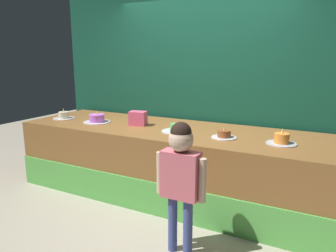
{
  "coord_description": "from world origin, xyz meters",
  "views": [
    {
      "loc": [
        1.58,
        -2.79,
        1.73
      ],
      "look_at": [
        -0.05,
        0.36,
        0.95
      ],
      "focal_mm": 33.56,
      "sensor_mm": 36.0,
      "label": 1
    }
  ],
  "objects_px": {
    "pink_box": "(138,118)",
    "child_figure": "(181,171)",
    "cake_far_left": "(64,116)",
    "cake_center": "(176,129)",
    "cake_right": "(224,135)",
    "cake_far_right": "(282,140)",
    "cake_left": "(97,119)"
  },
  "relations": [
    {
      "from": "child_figure",
      "to": "cake_far_right",
      "type": "relative_size",
      "value": 4.0
    },
    {
      "from": "cake_left",
      "to": "cake_right",
      "type": "xyz_separation_m",
      "value": [
        1.78,
        -0.02,
        -0.01
      ]
    },
    {
      "from": "cake_far_left",
      "to": "cake_left",
      "type": "bearing_deg",
      "value": 1.09
    },
    {
      "from": "cake_left",
      "to": "cake_far_right",
      "type": "xyz_separation_m",
      "value": [
        2.38,
        0.01,
        -0.0
      ]
    },
    {
      "from": "cake_far_left",
      "to": "cake_center",
      "type": "distance_m",
      "value": 1.78
    },
    {
      "from": "cake_center",
      "to": "cake_left",
      "type": "bearing_deg",
      "value": -179.57
    },
    {
      "from": "cake_far_left",
      "to": "cake_center",
      "type": "xyz_separation_m",
      "value": [
        1.78,
        0.02,
        -0.01
      ]
    },
    {
      "from": "child_figure",
      "to": "cake_left",
      "type": "bearing_deg",
      "value": 150.83
    },
    {
      "from": "cake_left",
      "to": "cake_right",
      "type": "relative_size",
      "value": 1.32
    },
    {
      "from": "child_figure",
      "to": "cake_center",
      "type": "distance_m",
      "value": 1.09
    },
    {
      "from": "pink_box",
      "to": "cake_right",
      "type": "distance_m",
      "value": 1.2
    },
    {
      "from": "pink_box",
      "to": "cake_far_right",
      "type": "relative_size",
      "value": 0.7
    },
    {
      "from": "cake_far_left",
      "to": "cake_left",
      "type": "height_order",
      "value": "cake_left"
    },
    {
      "from": "child_figure",
      "to": "cake_far_left",
      "type": "distance_m",
      "value": 2.48
    },
    {
      "from": "cake_right",
      "to": "child_figure",
      "type": "bearing_deg",
      "value": -95.17
    },
    {
      "from": "cake_center",
      "to": "pink_box",
      "type": "bearing_deg",
      "value": 171.02
    },
    {
      "from": "cake_left",
      "to": "cake_center",
      "type": "height_order",
      "value": "cake_left"
    },
    {
      "from": "pink_box",
      "to": "cake_center",
      "type": "distance_m",
      "value": 0.6
    },
    {
      "from": "child_figure",
      "to": "cake_right",
      "type": "height_order",
      "value": "child_figure"
    },
    {
      "from": "cake_left",
      "to": "cake_far_right",
      "type": "relative_size",
      "value": 1.19
    },
    {
      "from": "cake_left",
      "to": "cake_center",
      "type": "xyz_separation_m",
      "value": [
        1.19,
        0.01,
        -0.01
      ]
    },
    {
      "from": "pink_box",
      "to": "child_figure",
      "type": "bearing_deg",
      "value": -43.58
    },
    {
      "from": "child_figure",
      "to": "cake_right",
      "type": "distance_m",
      "value": 0.94
    },
    {
      "from": "cake_center",
      "to": "cake_far_right",
      "type": "height_order",
      "value": "cake_far_right"
    },
    {
      "from": "pink_box",
      "to": "cake_right",
      "type": "relative_size",
      "value": 0.78
    },
    {
      "from": "cake_far_left",
      "to": "child_figure",
      "type": "bearing_deg",
      "value": -22.22
    },
    {
      "from": "cake_far_left",
      "to": "cake_far_right",
      "type": "distance_m",
      "value": 2.97
    },
    {
      "from": "cake_far_left",
      "to": "cake_right",
      "type": "distance_m",
      "value": 2.38
    },
    {
      "from": "pink_box",
      "to": "cake_left",
      "type": "bearing_deg",
      "value": -170.18
    },
    {
      "from": "cake_center",
      "to": "cake_right",
      "type": "relative_size",
      "value": 1.27
    },
    {
      "from": "child_figure",
      "to": "cake_center",
      "type": "xyz_separation_m",
      "value": [
        -0.51,
        0.96,
        0.12
      ]
    },
    {
      "from": "cake_far_left",
      "to": "cake_right",
      "type": "bearing_deg",
      "value": -0.14
    }
  ]
}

